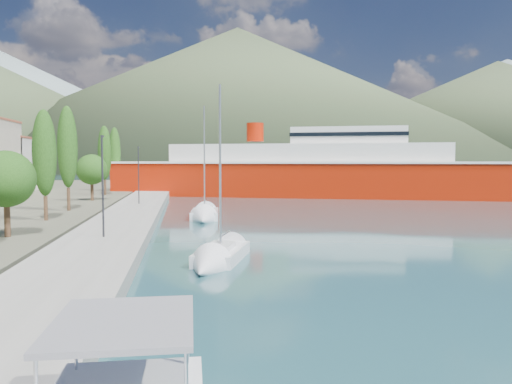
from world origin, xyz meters
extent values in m
plane|color=#214B51|center=(0.00, 120.00, 0.00)|extent=(1400.00, 1400.00, 0.00)
cube|color=gray|center=(-9.00, 26.00, 0.40)|extent=(5.00, 88.00, 0.80)
cone|color=gray|center=(80.00, 680.00, 90.00)|extent=(760.00, 760.00, 180.00)
cone|color=gray|center=(420.00, 600.00, 70.00)|extent=(640.00, 640.00, 140.00)
cone|color=#415032|center=(40.00, 400.00, 57.50)|extent=(480.00, 480.00, 115.00)
cone|color=#415032|center=(260.00, 380.00, 45.00)|extent=(420.00, 420.00, 90.00)
cube|color=silver|center=(-32.00, 66.00, 4.70)|extent=(9.00, 10.00, 8.00)
cube|color=#9E5138|center=(-32.00, 66.00, 8.85)|extent=(9.20, 10.20, 0.30)
cylinder|color=#47301E|center=(-14.91, 16.98, 1.78)|extent=(0.36, 0.36, 2.16)
sphere|color=#234D15|center=(-14.91, 16.98, 4.25)|extent=(3.46, 3.46, 3.46)
cylinder|color=#47301E|center=(-14.91, 25.50, 1.65)|extent=(0.30, 0.30, 1.90)
ellipsoid|color=#234D15|center=(-14.91, 25.50, 5.96)|extent=(1.80, 1.80, 6.73)
cylinder|color=#47301E|center=(-14.91, 33.26, 1.77)|extent=(0.30, 0.30, 2.14)
ellipsoid|color=#234D15|center=(-14.91, 33.26, 6.63)|extent=(1.80, 1.80, 7.59)
cylinder|color=#47301E|center=(-14.91, 45.21, 1.81)|extent=(0.36, 0.36, 2.22)
sphere|color=#234D15|center=(-14.91, 45.21, 4.33)|extent=(3.55, 3.55, 3.55)
cylinder|color=#47301E|center=(-14.91, 54.86, 1.73)|extent=(0.30, 0.30, 2.07)
ellipsoid|color=#234D15|center=(-14.91, 54.86, 6.43)|extent=(1.80, 1.80, 7.33)
cylinder|color=#47301E|center=(-14.91, 64.84, 1.78)|extent=(0.30, 0.30, 2.16)
ellipsoid|color=#234D15|center=(-14.91, 64.84, 6.69)|extent=(1.80, 1.80, 7.66)
cylinder|color=#2D2D33|center=(-9.00, 15.45, 3.80)|extent=(0.12, 0.12, 6.00)
cube|color=#2D2D33|center=(-9.00, 15.70, 6.80)|extent=(0.15, 0.50, 0.12)
cylinder|color=#2D2D33|center=(-9.00, 38.84, 3.80)|extent=(0.12, 0.12, 6.00)
cube|color=#2D2D33|center=(-9.00, 39.09, 6.80)|extent=(0.15, 0.50, 0.12)
cube|color=slate|center=(-5.21, -6.57, 2.61)|extent=(2.37, 2.81, 0.10)
cube|color=silver|center=(-2.20, 11.57, 0.23)|extent=(3.58, 5.54, 0.82)
cube|color=silver|center=(-2.31, 11.24, 0.78)|extent=(1.83, 2.35, 0.32)
cylinder|color=silver|center=(-2.31, 11.24, 4.99)|extent=(0.12, 0.12, 8.69)
cone|color=silver|center=(-3.21, 8.43, 0.23)|extent=(2.74, 2.93, 2.10)
cube|color=silver|center=(-2.33, 31.43, 0.27)|extent=(2.89, 5.79, 0.96)
cube|color=silver|center=(-2.36, 31.06, 0.91)|extent=(1.65, 2.35, 0.37)
cylinder|color=silver|center=(-2.36, 31.06, 5.56)|extent=(0.12, 0.12, 9.62)
cone|color=silver|center=(-2.61, 27.85, 0.27)|extent=(2.66, 2.80, 2.46)
cube|color=#A41905|center=(14.39, 59.19, 2.24)|extent=(59.71, 31.19, 5.70)
cube|color=silver|center=(14.39, 59.19, 5.09)|extent=(60.22, 31.67, 0.31)
cube|color=silver|center=(14.39, 59.19, 6.31)|extent=(41.77, 23.13, 3.05)
cube|color=silver|center=(20.14, 57.16, 9.06)|extent=(18.10, 12.65, 2.44)
cylinder|color=#A41905|center=(6.71, 61.91, 9.77)|extent=(2.65, 2.65, 2.85)
camera|label=1|loc=(-4.16, -15.08, 5.34)|focal=35.00mm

